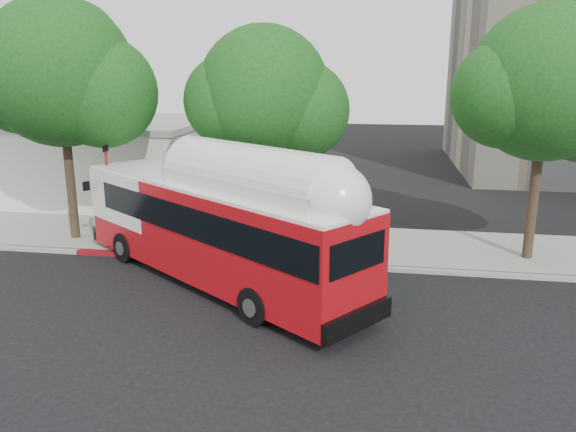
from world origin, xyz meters
The scene contains 10 objects.
ground centered at (0.00, 0.00, 0.00)m, with size 120.00×120.00×0.00m, color black.
sidewalk centered at (0.00, 6.50, 0.07)m, with size 60.00×5.00×0.15m, color gray.
curb_strip centered at (0.00, 3.90, 0.07)m, with size 60.00×0.30×0.15m, color gray.
red_curb_segment centered at (-3.00, 3.90, 0.08)m, with size 10.00×0.32×0.16m, color maroon.
street_tree_left centered at (-8.53, 5.56, 6.60)m, with size 6.67×5.80×9.74m.
street_tree_mid centered at (-0.59, 6.06, 5.91)m, with size 5.75×5.00×8.62m.
street_tree_right centered at (9.44, 5.86, 6.26)m, with size 6.21×5.40×9.18m.
low_commercial_bldg centered at (-14.00, 14.00, 2.15)m, with size 16.20×10.20×4.25m.
transit_bus centered at (-1.81, 1.85, 1.81)m, with size 11.83×9.61×3.87m.
signal_pole centered at (-6.91, 4.65, 2.13)m, with size 0.12×0.39×4.14m.
Camera 1 is at (3.42, -15.26, 6.94)m, focal length 35.00 mm.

